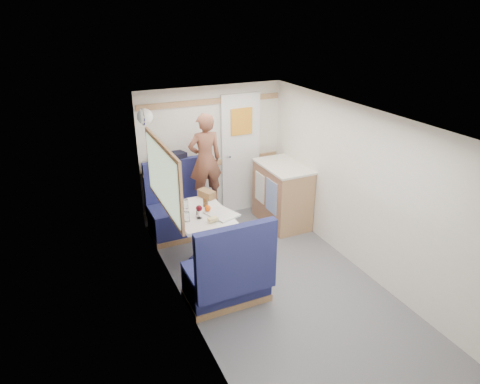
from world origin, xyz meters
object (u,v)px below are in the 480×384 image
tumbler_left (187,217)px  bread_loaf (207,194)px  dinette_table (201,223)px  wine_glass (199,209)px  cheese_block (213,219)px  tumbler_right (206,203)px  salt_grinder (199,214)px  person (205,160)px  tray (222,214)px  bench_near (228,279)px  pepper_grinder (198,211)px  bench_far (181,214)px  beer_glass (206,202)px  orange_fruit (208,208)px  tumbler_mid (185,204)px  galley_counter (282,194)px  duffel_bag (169,162)px  dome_light (145,117)px

tumbler_left → bread_loaf: tumbler_left is taller
dinette_table → wine_glass: (-0.06, -0.15, 0.28)m
cheese_block → wine_glass: wine_glass is taller
tumbler_right → salt_grinder: bearing=-126.4°
person → cheese_block: bearing=73.5°
tray → wine_glass: (-0.28, 0.02, 0.11)m
bench_near → cheese_block: bench_near is taller
cheese_block → pepper_grinder: size_ratio=1.08×
bench_far → tumbler_left: size_ratio=8.83×
dinette_table → beer_glass: size_ratio=9.52×
orange_fruit → bread_loaf: size_ratio=0.33×
tumbler_mid → bench_near: bearing=-82.8°
dinette_table → bench_far: (-0.00, 0.86, -0.27)m
tumbler_right → beer_glass: size_ratio=1.05×
tumbler_mid → tumbler_right: bearing=-10.3°
galley_counter → tumbler_mid: (-1.60, -0.38, 0.31)m
cheese_block → bread_loaf: 0.70m
pepper_grinder → duffel_bag: bearing=90.0°
bench_near → dome_light: size_ratio=5.25×
cheese_block → pepper_grinder: bearing=110.0°
cheese_block → galley_counter: bearing=31.1°
wine_glass → tray: bearing=-4.3°
duffel_bag → cheese_block: (0.09, -1.43, -0.25)m
person → cheese_block: person is taller
cheese_block → salt_grinder: salt_grinder is taller
wine_glass → salt_grinder: wine_glass is taller
tray → beer_glass: 0.33m
dome_light → person: size_ratio=0.15×
dinette_table → bread_loaf: 0.48m
wine_glass → tumbler_right: (0.18, 0.28, -0.07)m
beer_glass → tumbler_left: bearing=-138.8°
salt_grinder → tumbler_mid: bearing=104.0°
person → bench_near: bearing=77.3°
pepper_grinder → salt_grinder: (-0.01, -0.06, -0.01)m
dome_light → galley_counter: (1.86, -0.30, -1.28)m
bench_far → orange_fruit: 1.03m
tumbler_right → tumbler_left: bearing=-139.8°
orange_fruit → wine_glass: bearing=-144.3°
bench_far → tumbler_left: (-0.22, -1.02, 0.48)m
dinette_table → wine_glass: 0.32m
wine_glass → tumbler_left: (-0.16, -0.01, -0.06)m
bench_far → orange_fruit: size_ratio=13.73×
person → duffel_bag: size_ratio=2.75×
person → beer_glass: person is taller
dinette_table → orange_fruit: size_ratio=12.03×
tumbler_mid → bench_far: bearing=79.3°
tray → wine_glass: bearing=175.7°
tray → salt_grinder: (-0.27, 0.06, 0.03)m
wine_glass → tumbler_left: 0.17m
person → tumbler_right: bearing=69.0°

